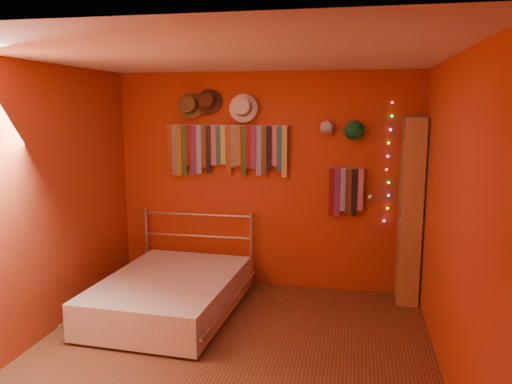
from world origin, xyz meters
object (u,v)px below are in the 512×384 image
Objects in this scene: reading_lamp at (370,197)px; bed at (170,294)px; tie_rack at (225,148)px; bookshelf at (415,210)px.

reading_lamp reaches higher than bed.
tie_rack is at bearing 73.28° from bed.
bookshelf reaches higher than bed.
tie_rack reaches higher than bed.
bookshelf is 1.07× the size of bed.
bookshelf is at bearing 21.14° from bed.
reading_lamp is 0.49m from bookshelf.
tie_rack is 0.72× the size of bookshelf.
bookshelf is (0.47, 0.02, -0.13)m from reading_lamp.
tie_rack is 0.77× the size of bed.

